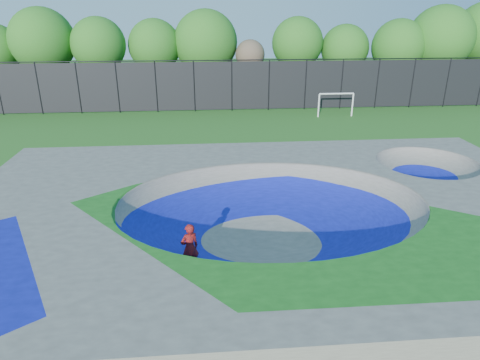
% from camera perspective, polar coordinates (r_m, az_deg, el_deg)
% --- Properties ---
extents(ground, '(120.00, 120.00, 0.00)m').
position_cam_1_polar(ground, '(15.76, 4.03, -7.69)').
color(ground, '#225918').
rests_on(ground, ground).
extents(skate_deck, '(22.00, 14.00, 1.50)m').
position_cam_1_polar(skate_deck, '(15.41, 4.10, -5.27)').
color(skate_deck, gray).
rests_on(skate_deck, ground).
extents(skater, '(0.72, 0.62, 1.65)m').
position_cam_1_polar(skater, '(13.59, -6.72, -8.98)').
color(skater, red).
rests_on(skater, ground).
extents(skateboard, '(0.78, 0.60, 0.05)m').
position_cam_1_polar(skateboard, '(14.02, -6.57, -11.80)').
color(skateboard, black).
rests_on(skateboard, ground).
extents(soccer_goal, '(2.76, 0.12, 1.82)m').
position_cam_1_polar(soccer_goal, '(33.97, 12.69, 10.33)').
color(soccer_goal, silver).
rests_on(soccer_goal, ground).
extents(fence, '(48.09, 0.09, 4.04)m').
position_cam_1_polar(fence, '(35.06, -1.10, 12.59)').
color(fence, black).
rests_on(fence, ground).
extents(treeline, '(53.04, 7.40, 8.47)m').
position_cam_1_polar(treeline, '(39.82, -0.25, 17.90)').
color(treeline, '#422A21').
rests_on(treeline, ground).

